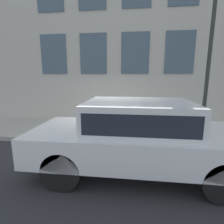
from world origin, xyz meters
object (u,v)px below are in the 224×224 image
object	(u,v)px
person	(101,114)
parked_car_white_near	(138,133)
street_lamp	(213,24)
fire_hydrant	(123,125)

from	to	relation	value
person	parked_car_white_near	world-z (taller)	parked_car_white_near
street_lamp	parked_car_white_near	bearing A→B (deg)	133.87
fire_hydrant	parked_car_white_near	xyz separation A→B (m)	(-2.04, -0.46, 0.38)
person	street_lamp	size ratio (longest dim) A/B	0.21
fire_hydrant	parked_car_white_near	size ratio (longest dim) A/B	0.17
parked_car_white_near	person	bearing A→B (deg)	30.56
parked_car_white_near	street_lamp	bearing A→B (deg)	-46.13
parked_car_white_near	fire_hydrant	bearing A→B (deg)	12.83
street_lamp	person	bearing A→B (deg)	89.21
person	fire_hydrant	bearing A→B (deg)	-172.31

